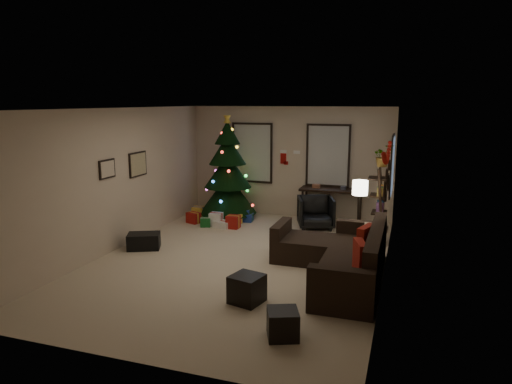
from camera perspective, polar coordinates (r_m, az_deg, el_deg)
floor at (r=8.47m, az=-1.94°, el=-8.36°), size 7.00×7.00×0.00m
ceiling at (r=7.99m, az=-2.07°, el=10.22°), size 7.00×7.00×0.00m
wall_back at (r=11.43m, az=4.12°, el=3.68°), size 5.00×0.00×5.00m
wall_front at (r=5.08m, az=-15.95°, el=-6.19°), size 5.00×0.00×5.00m
wall_left at (r=9.28m, az=-16.64°, el=1.51°), size 0.00×7.00×7.00m
wall_right at (r=7.63m, az=15.87°, el=-0.45°), size 0.00×7.00×7.00m
window_back_left at (r=11.65m, az=-0.45°, el=4.83°), size 1.05×0.06×1.50m
window_back_right at (r=11.18m, az=8.83°, el=4.44°), size 1.05×0.06×1.50m
window_right_wall at (r=10.13m, az=16.45°, el=3.15°), size 0.06×0.90×1.30m
christmas_tree at (r=11.25m, az=-3.48°, el=2.13°), size 1.39×1.39×2.59m
presents at (r=10.90m, az=-4.17°, el=-3.27°), size 1.50×1.01×0.30m
sofa at (r=7.81m, az=10.48°, el=-8.05°), size 1.92×2.79×0.88m
pillow_red_a at (r=6.83m, az=12.67°, el=-7.83°), size 0.26×0.47×0.46m
pillow_red_b at (r=7.65m, az=13.35°, el=-5.78°), size 0.26×0.48×0.47m
pillow_cream at (r=7.88m, az=13.50°, el=-5.38°), size 0.14×0.40×0.40m
ottoman_near at (r=6.74m, az=-1.13°, el=-11.81°), size 0.51×0.51×0.40m
ottoman_far at (r=5.84m, az=3.31°, el=-15.87°), size 0.48×0.48×0.35m
desk at (r=11.04m, az=9.30°, el=-0.09°), size 1.48×0.53×0.80m
desk_chair at (r=10.53m, az=7.34°, el=-2.49°), size 0.88×0.85×0.73m
bookshelf at (r=9.54m, az=15.02°, el=-1.82°), size 0.30×0.46×1.54m
potted_plant at (r=9.35m, az=15.35°, el=4.71°), size 0.66×0.65×0.56m
floor_lamp at (r=8.89m, az=12.64°, el=-0.05°), size 0.29×0.29×1.37m
art_map at (r=9.81m, az=-14.31°, el=3.33°), size 0.04×0.60×0.50m
art_abstract at (r=8.97m, az=-17.83°, el=2.72°), size 0.04×0.45×0.35m
gallery at (r=7.52m, az=15.78°, el=1.11°), size 0.03×1.25×0.54m
garland at (r=7.60m, az=15.78°, el=4.50°), size 0.08×1.90×0.30m
stocking_left at (r=11.44m, az=3.43°, el=4.34°), size 0.20×0.05×0.36m
stocking_right at (r=11.39m, az=5.08°, el=4.26°), size 0.20×0.05×0.36m
storage_bin at (r=9.31m, az=-13.61°, el=-5.89°), size 0.72×0.62×0.30m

